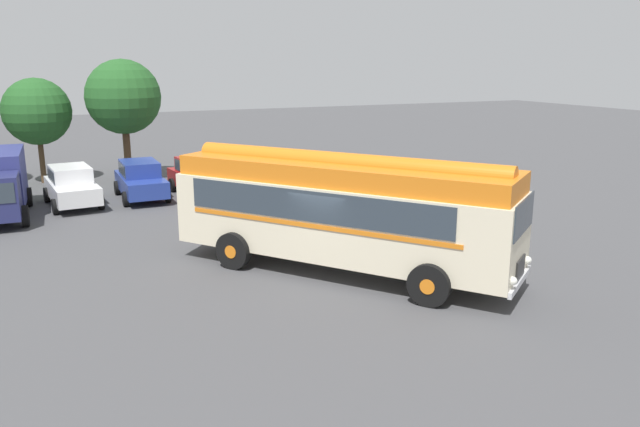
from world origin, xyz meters
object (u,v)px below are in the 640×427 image
Objects in this scene: car_near_left at (72,186)px; car_mid_left at (141,180)px; car_far_right at (265,172)px; car_mid_right at (200,176)px; vintage_bus at (342,208)px.

car_near_left and car_mid_left have the same top height.
car_far_right is at bearing -5.62° from car_mid_left.
car_far_right is at bearing -5.04° from car_mid_right.
car_mid_left and car_mid_right have the same top height.
car_far_right is (1.92, 11.97, -1.05)m from vintage_bus.
vintage_bus reaches higher than car_far_right.
car_mid_right is at bearing -0.64° from car_near_left.
car_near_left is 1.00× the size of car_far_right.
car_near_left is 8.51m from car_far_right.
car_mid_right is at bearing 174.96° from car_far_right.
car_mid_left is at bearing 174.38° from car_far_right.
car_mid_right is (-1.15, 12.24, -1.05)m from vintage_bus.
car_far_right is (8.50, -0.33, 0.00)m from car_near_left.
vintage_bus reaches higher than car_near_left.
car_mid_left and car_far_right have the same top height.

